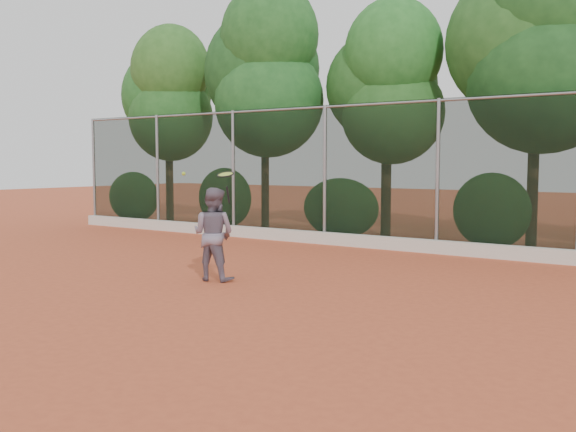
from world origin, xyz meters
The scene contains 7 objects.
ground centered at (0.00, 0.00, 0.00)m, with size 80.00×80.00×0.00m, color #C4512E.
concrete_curb centered at (0.00, 6.82, 0.15)m, with size 24.00×0.20×0.30m, color silver.
tennis_player centered at (-1.90, 1.46, 0.81)m, with size 0.79×0.61×1.62m, color slate.
chainlink_fence centered at (0.00, 7.00, 1.86)m, with size 24.09×0.09×3.50m.
foliage_backdrop centered at (-0.55, 8.98, 4.40)m, with size 23.70×3.63×7.55m.
tennis_racket centered at (-1.59, 1.44, 1.81)m, with size 0.35×0.35×0.55m.
tennis_ball_in_flight centered at (-2.66, 1.53, 1.86)m, with size 0.07×0.07×0.07m.
Camera 1 is at (5.48, -6.95, 2.06)m, focal length 40.00 mm.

